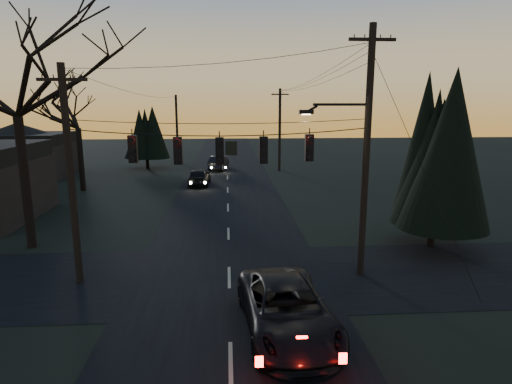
{
  "coord_description": "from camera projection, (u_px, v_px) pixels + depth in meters",
  "views": [
    {
      "loc": [
        -0.02,
        -6.56,
        7.07
      ],
      "look_at": [
        1.08,
        9.59,
        3.68
      ],
      "focal_mm": 30.0,
      "sensor_mm": 36.0,
      "label": 1
    }
  ],
  "objects": [
    {
      "name": "main_road",
      "position": [
        228.0,
        215.0,
        27.38
      ],
      "size": [
        8.0,
        120.0,
        0.02
      ],
      "primitive_type": "cube",
      "color": "black",
      "rests_on": "ground"
    },
    {
      "name": "cross_road",
      "position": [
        229.0,
        277.0,
        17.62
      ],
      "size": [
        60.0,
        7.0,
        0.02
      ],
      "primitive_type": "cube",
      "color": "black",
      "rests_on": "ground"
    },
    {
      "name": "utility_pole_right",
      "position": [
        360.0,
        274.0,
        17.99
      ],
      "size": [
        5.0,
        0.3,
        10.0
      ],
      "primitive_type": null,
      "color": "black",
      "rests_on": "ground"
    },
    {
      "name": "utility_pole_left",
      "position": [
        80.0,
        282.0,
        17.22
      ],
      "size": [
        1.8,
        0.3,
        8.5
      ],
      "primitive_type": null,
      "color": "black",
      "rests_on": "ground"
    },
    {
      "name": "utility_pole_far_r",
      "position": [
        279.0,
        171.0,
        45.33
      ],
      "size": [
        1.8,
        0.3,
        8.5
      ],
      "primitive_type": null,
      "color": "black",
      "rests_on": "ground"
    },
    {
      "name": "utility_pole_far_l",
      "position": [
        178.0,
        161.0,
        52.37
      ],
      "size": [
        0.3,
        0.3,
        8.0
      ],
      "primitive_type": null,
      "color": "black",
      "rests_on": "ground"
    },
    {
      "name": "span_signal_assembly",
      "position": [
        221.0,
        149.0,
        16.52
      ],
      "size": [
        11.5,
        0.44,
        1.52
      ],
      "color": "black",
      "rests_on": "ground"
    },
    {
      "name": "bare_tree_left",
      "position": [
        11.0,
        59.0,
        19.49
      ],
      "size": [
        9.44,
        9.44,
        12.9
      ],
      "color": "black",
      "rests_on": "ground"
    },
    {
      "name": "evergreen_right",
      "position": [
        438.0,
        158.0,
        20.62
      ],
      "size": [
        4.18,
        4.18,
        7.7
      ],
      "color": "black",
      "rests_on": "ground"
    },
    {
      "name": "bare_tree_dist",
      "position": [
        76.0,
        102.0,
        33.65
      ],
      "size": [
        6.33,
        6.33,
        10.14
      ],
      "color": "black",
      "rests_on": "ground"
    },
    {
      "name": "evergreen_dist",
      "position": [
        146.0,
        136.0,
        46.05
      ],
      "size": [
        3.59,
        3.59,
        5.88
      ],
      "color": "black",
      "rests_on": "ground"
    },
    {
      "name": "house_left_far",
      "position": [
        19.0,
        150.0,
        41.14
      ],
      "size": [
        9.0,
        7.0,
        5.2
      ],
      "color": "black",
      "rests_on": "ground"
    },
    {
      "name": "suv_near",
      "position": [
        287.0,
        310.0,
        13.25
      ],
      "size": [
        3.01,
        5.79,
        1.56
      ],
      "primitive_type": "imported",
      "rotation": [
        0.0,
        0.0,
        0.08
      ],
      "color": "black",
      "rests_on": "ground"
    },
    {
      "name": "sedan_oncoming_a",
      "position": [
        199.0,
        177.0,
        37.33
      ],
      "size": [
        1.95,
        4.39,
        1.47
      ],
      "primitive_type": "imported",
      "rotation": [
        0.0,
        0.0,
        3.09
      ],
      "color": "black",
      "rests_on": "ground"
    },
    {
      "name": "sedan_oncoming_b",
      "position": [
        219.0,
        163.0,
        45.81
      ],
      "size": [
        2.26,
        4.69,
        1.48
      ],
      "primitive_type": "imported",
      "rotation": [
        0.0,
        0.0,
        2.98
      ],
      "color": "black",
      "rests_on": "ground"
    }
  ]
}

